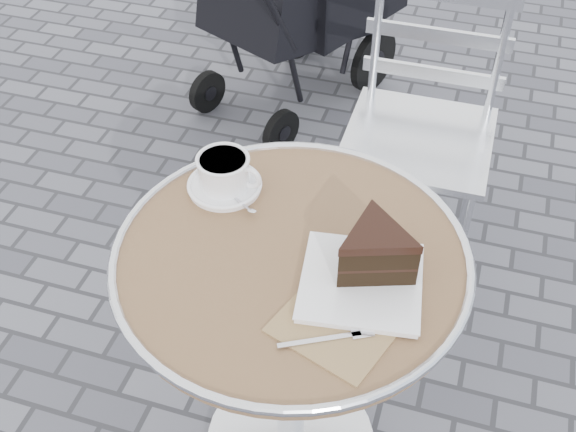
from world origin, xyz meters
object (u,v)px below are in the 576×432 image
(cafe_table, at_px, (291,308))
(cake_plate_set, at_px, (372,259))
(cappuccino_set, at_px, (225,175))
(bistro_chair, at_px, (428,93))

(cafe_table, relative_size, cake_plate_set, 2.08)
(cafe_table, distance_m, cake_plate_set, 0.27)
(cafe_table, bearing_deg, cake_plate_set, -6.43)
(cappuccino_set, relative_size, bistro_chair, 0.18)
(cafe_table, height_order, bistro_chair, bistro_chair)
(cafe_table, bearing_deg, bistro_chair, 80.47)
(cappuccino_set, bearing_deg, bistro_chair, 67.15)
(cake_plate_set, bearing_deg, bistro_chair, 82.96)
(cappuccino_set, bearing_deg, cafe_table, -34.85)
(cafe_table, xyz_separation_m, bistro_chair, (0.15, 0.88, 0.01))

